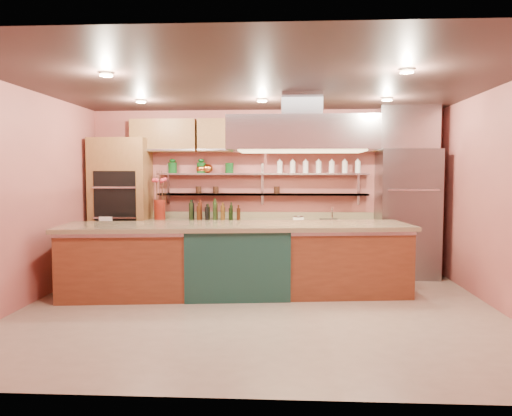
# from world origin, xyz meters

# --- Properties ---
(floor) EXTENTS (6.00, 5.00, 0.02)m
(floor) POSITION_xyz_m (0.00, 0.00, -0.01)
(floor) COLOR gray
(floor) RESTS_ON ground
(ceiling) EXTENTS (6.00, 5.00, 0.02)m
(ceiling) POSITION_xyz_m (0.00, 0.00, 2.80)
(ceiling) COLOR black
(ceiling) RESTS_ON wall_back
(wall_back) EXTENTS (6.00, 0.04, 2.80)m
(wall_back) POSITION_xyz_m (0.00, 2.50, 1.40)
(wall_back) COLOR #AE5952
(wall_back) RESTS_ON floor
(wall_front) EXTENTS (6.00, 0.04, 2.80)m
(wall_front) POSITION_xyz_m (0.00, -2.50, 1.40)
(wall_front) COLOR #AE5952
(wall_front) RESTS_ON floor
(wall_left) EXTENTS (0.04, 5.00, 2.80)m
(wall_left) POSITION_xyz_m (-3.00, 0.00, 1.40)
(wall_left) COLOR #AE5952
(wall_left) RESTS_ON floor
(wall_right) EXTENTS (0.04, 5.00, 2.80)m
(wall_right) POSITION_xyz_m (3.00, 0.00, 1.40)
(wall_right) COLOR #AE5952
(wall_right) RESTS_ON floor
(oven_stack) EXTENTS (0.95, 0.64, 2.30)m
(oven_stack) POSITION_xyz_m (-2.45, 2.18, 1.15)
(oven_stack) COLOR brown
(oven_stack) RESTS_ON floor
(refrigerator) EXTENTS (0.95, 0.72, 2.10)m
(refrigerator) POSITION_xyz_m (2.35, 2.14, 1.05)
(refrigerator) COLOR slate
(refrigerator) RESTS_ON floor
(back_counter) EXTENTS (3.84, 0.64, 0.93)m
(back_counter) POSITION_xyz_m (-0.05, 2.20, 0.47)
(back_counter) COLOR tan
(back_counter) RESTS_ON floor
(wall_shelf_lower) EXTENTS (3.60, 0.26, 0.03)m
(wall_shelf_lower) POSITION_xyz_m (-0.05, 2.37, 1.35)
(wall_shelf_lower) COLOR #ABADB2
(wall_shelf_lower) RESTS_ON wall_back
(wall_shelf_upper) EXTENTS (3.60, 0.26, 0.03)m
(wall_shelf_upper) POSITION_xyz_m (-0.05, 2.37, 1.70)
(wall_shelf_upper) COLOR #ABADB2
(wall_shelf_upper) RESTS_ON wall_back
(upper_cabinets) EXTENTS (4.60, 0.36, 0.55)m
(upper_cabinets) POSITION_xyz_m (0.00, 2.32, 2.35)
(upper_cabinets) COLOR brown
(upper_cabinets) RESTS_ON wall_back
(range_hood) EXTENTS (2.00, 1.00, 0.45)m
(range_hood) POSITION_xyz_m (0.56, 0.80, 2.25)
(range_hood) COLOR #ABADB2
(range_hood) RESTS_ON ceiling
(ceiling_downlights) EXTENTS (4.00, 2.80, 0.02)m
(ceiling_downlights) POSITION_xyz_m (0.00, 0.20, 2.77)
(ceiling_downlights) COLOR #FFE5A5
(ceiling_downlights) RESTS_ON ceiling
(island) EXTENTS (4.86, 1.58, 1.00)m
(island) POSITION_xyz_m (-0.34, 0.80, 0.50)
(island) COLOR brown
(island) RESTS_ON floor
(flower_vase) EXTENTS (0.19, 0.19, 0.33)m
(flower_vase) POSITION_xyz_m (-1.78, 2.15, 1.10)
(flower_vase) COLOR maroon
(flower_vase) RESTS_ON back_counter
(oil_bottle_cluster) EXTENTS (0.95, 0.58, 0.30)m
(oil_bottle_cluster) POSITION_xyz_m (-0.83, 2.15, 1.08)
(oil_bottle_cluster) COLOR black
(oil_bottle_cluster) RESTS_ON back_counter
(kitchen_scale) EXTENTS (0.18, 0.14, 0.10)m
(kitchen_scale) POSITION_xyz_m (0.57, 2.15, 0.98)
(kitchen_scale) COLOR white
(kitchen_scale) RESTS_ON back_counter
(bar_faucet) EXTENTS (0.04, 0.04, 0.21)m
(bar_faucet) POSITION_xyz_m (1.13, 2.25, 1.03)
(bar_faucet) COLOR white
(bar_faucet) RESTS_ON back_counter
(copper_kettle) EXTENTS (0.25, 0.25, 0.16)m
(copper_kettle) POSITION_xyz_m (-1.00, 2.37, 1.79)
(copper_kettle) COLOR orange
(copper_kettle) RESTS_ON wall_shelf_upper
(green_canister) EXTENTS (0.16, 0.16, 0.17)m
(green_canister) POSITION_xyz_m (-0.61, 2.37, 1.80)
(green_canister) COLOR #0D4115
(green_canister) RESTS_ON wall_shelf_upper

